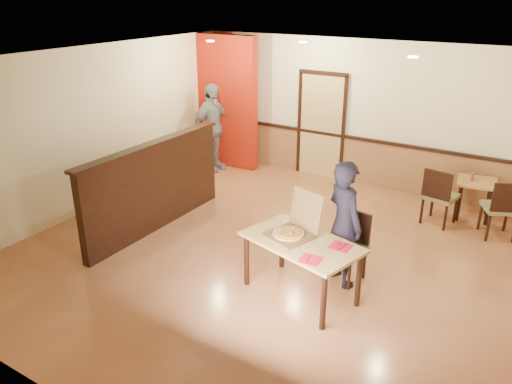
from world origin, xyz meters
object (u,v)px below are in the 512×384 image
diner (344,224)px  pizza_box (292,231)px  side_table (476,190)px  side_chair_left (439,194)px  side_chair_right (502,207)px  passerby (212,128)px  main_table (301,249)px  condiment (472,177)px  diner_chair (349,243)px

diner → pizza_box: bearing=80.4°
side_table → side_chair_left: bearing=-126.7°
side_chair_right → passerby: passerby is taller
side_table → main_table: bearing=-111.6°
diner → pizza_box: diner is taller
main_table → side_chair_left: (0.98, 3.03, -0.13)m
pizza_box → diner: bearing=65.9°
main_table → side_table: main_table is taller
diner → pizza_box: (-0.48, -0.53, -0.00)m
main_table → diner: bearing=76.9°
side_chair_right → condiment: size_ratio=6.92×
side_chair_left → side_table: 0.78m
diner_chair → diner: (-0.03, -0.15, 0.34)m
side_chair_right → condiment: (-0.57, 0.57, 0.20)m
side_chair_left → side_table: size_ratio=1.41×
side_table → passerby: (-5.22, -0.39, 0.43)m
diner_chair → side_chair_left: 2.39m
side_table → pizza_box: (-1.61, -3.60, 0.35)m
passerby → condiment: passerby is taller
side_chair_right → pizza_box: 3.66m
main_table → side_table: (1.44, 3.65, -0.17)m
diner_chair → condiment: 3.06m
diner → passerby: passerby is taller
pizza_box → condiment: bearing=84.6°
side_chair_right → diner: (-1.62, -2.45, 0.31)m
side_chair_left → condiment: side_chair_left is taller
side_chair_left → pizza_box: size_ratio=1.36×
side_table → passerby: 5.26m
diner_chair → side_chair_right: side_chair_right is taller
diner_chair → condiment: (1.02, 2.88, 0.22)m
main_table → side_table: bearing=83.3°
diner → main_table: bearing=94.4°
side_chair_right → side_table: bearing=-77.5°
side_chair_left → diner: 2.56m
side_chair_right → diner: 2.95m
passerby → condiment: bearing=-79.1°
side_chair_left → side_chair_right: side_chair_left is taller
side_chair_left → passerby: bearing=7.7°
side_chair_right → diner: size_ratio=0.58×
main_table → pizza_box: pizza_box is taller
main_table → side_chair_left: 3.19m
side_chair_right → passerby: size_ratio=0.53×
diner → passerby: (-4.09, 2.68, 0.08)m
side_table → condiment: size_ratio=4.92×
side_table → diner: 3.29m
main_table → diner: diner is taller
diner_chair → passerby: size_ratio=0.50×
passerby → side_chair_left: bearing=-85.8°
main_table → condiment: condiment is taller
main_table → diner_chair: (0.34, 0.73, -0.16)m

